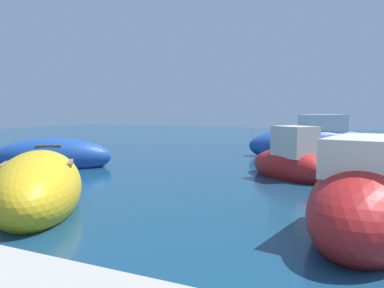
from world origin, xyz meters
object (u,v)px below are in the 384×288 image
at_px(moored_boat_0, 38,188).
at_px(moored_boat_5, 378,198).
at_px(moored_boat_1, 313,143).
at_px(moored_boat_6, 53,157).
at_px(moored_boat_3, 290,163).

height_order(moored_boat_0, moored_boat_5, moored_boat_5).
distance_m(moored_boat_0, moored_boat_5, 6.53).
height_order(moored_boat_1, moored_boat_5, moored_boat_1).
bearing_deg(moored_boat_6, moored_boat_5, -48.79).
xyz_separation_m(moored_boat_5, moored_boat_6, (-10.37, 2.91, -0.18)).
bearing_deg(moored_boat_5, moored_boat_6, 84.38).
bearing_deg(moored_boat_0, moored_boat_3, 105.62).
xyz_separation_m(moored_boat_0, moored_boat_3, (4.07, 5.90, 0.03)).
bearing_deg(moored_boat_3, moored_boat_6, 48.65).
xyz_separation_m(moored_boat_0, moored_boat_6, (-4.00, 4.34, -0.05)).
distance_m(moored_boat_1, moored_boat_6, 11.12).
bearing_deg(moored_boat_1, moored_boat_6, 13.44).
height_order(moored_boat_0, moored_boat_1, moored_boat_1).
height_order(moored_boat_1, moored_boat_6, moored_boat_1).
relative_size(moored_boat_3, moored_boat_6, 0.74).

